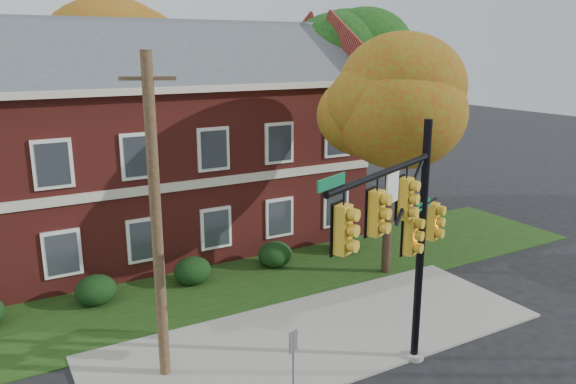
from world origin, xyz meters
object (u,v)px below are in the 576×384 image
hedge_far_right (346,240)px  tree_far_rear (125,43)px  hedge_center (193,271)px  tree_near_right (401,102)px  traffic_signal (403,228)px  utility_pole (156,222)px  apartment_building (145,134)px  hedge_left (96,290)px  hedge_right (275,254)px  sign_post (293,355)px  tree_right_rear (349,57)px

hedge_far_right → tree_far_rear: bearing=113.4°
hedge_center → tree_near_right: (7.22, -2.83, 6.14)m
traffic_signal → utility_pole: (-5.30, 3.20, 0.10)m
hedge_far_right → tree_near_right: tree_near_right is taller
tree_near_right → hedge_far_right: bearing=94.5°
apartment_building → hedge_left: apartment_building is taller
hedge_center → hedge_far_right: (7.00, 0.00, 0.00)m
hedge_right → hedge_far_right: same height
hedge_right → utility_pole: 9.12m
hedge_left → hedge_center: same height
hedge_far_right → utility_pole: bearing=-151.2°
hedge_far_right → sign_post: size_ratio=0.71×
traffic_signal → hedge_right: bearing=59.1°
hedge_right → utility_pole: size_ratio=0.16×
traffic_signal → tree_near_right: bearing=26.4°
tree_near_right → utility_pole: 10.59m
hedge_right → hedge_left: bearing=180.0°
tree_near_right → tree_far_rear: size_ratio=0.74×
tree_right_rear → tree_far_rear: 12.20m
hedge_far_right → utility_pole: 11.81m
apartment_building → hedge_left: 7.73m
apartment_building → tree_right_rear: tree_right_rear is taller
utility_pole → tree_near_right: bearing=38.0°
tree_right_rear → hedge_far_right: bearing=-125.2°
hedge_far_right → tree_right_rear: bearing=54.8°
apartment_building → hedge_far_right: size_ratio=13.43×
apartment_building → tree_right_rear: bearing=4.3°
hedge_center → apartment_building: bearing=90.0°
hedge_far_right → tree_near_right: 6.77m
hedge_left → hedge_center: (3.50, 0.00, 0.00)m
hedge_center → hedge_right: same height
hedge_center → utility_pole: bearing=-117.4°
tree_near_right → tree_right_rear: (4.09, 8.95, 1.45)m
utility_pole → sign_post: utility_pole is taller
hedge_right → tree_far_rear: 15.66m
hedge_right → tree_right_rear: 12.50m
tree_far_rear → traffic_signal: tree_far_rear is taller
hedge_center → sign_post: size_ratio=0.71×
apartment_building → hedge_right: bearing=-56.3°
apartment_building → hedge_center: apartment_building is taller
hedge_right → utility_pole: bearing=-139.4°
apartment_building → traffic_signal: apartment_building is taller
hedge_left → tree_right_rear: (14.81, 6.11, 7.60)m
hedge_far_right → tree_near_right: size_ratio=0.16×
tree_near_right → tree_far_rear: (-5.88, 15.93, 2.17)m
hedge_far_right → sign_post: bearing=-132.2°
hedge_right → tree_near_right: size_ratio=0.16×
tree_right_rear → utility_pole: (-14.11, -11.50, -3.78)m
tree_right_rear → utility_pole: size_ratio=1.24×
hedge_center → tree_far_rear: size_ratio=0.12×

